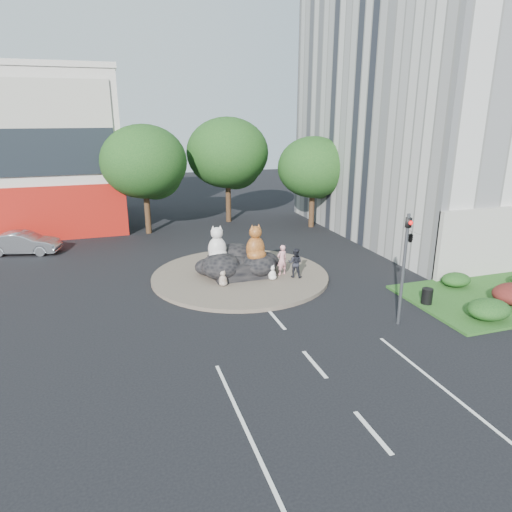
{
  "coord_description": "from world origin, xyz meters",
  "views": [
    {
      "loc": [
        -6.73,
        -13.62,
        8.92
      ],
      "look_at": [
        0.14,
        7.51,
        2.0
      ],
      "focal_mm": 32.0,
      "sensor_mm": 36.0,
      "label": 1
    }
  ],
  "objects": [
    {
      "name": "hedge_near_green",
      "position": [
        9.0,
        1.0,
        0.57
      ],
      "size": [
        2.0,
        1.6,
        0.9
      ],
      "primitive_type": "ellipsoid",
      "color": "#123A14",
      "rests_on": "grass_verge"
    },
    {
      "name": "traffic_light",
      "position": [
        5.1,
        2.0,
        3.62
      ],
      "size": [
        0.44,
        1.24,
        5.0
      ],
      "color": "#595B60",
      "rests_on": "ground"
    },
    {
      "name": "street_lamp",
      "position": [
        12.82,
        8.0,
        4.55
      ],
      "size": [
        2.34,
        0.22,
        8.06
      ],
      "color": "#595B60",
      "rests_on": "ground"
    },
    {
      "name": "hedge_back_green",
      "position": [
        10.5,
        4.8,
        0.48
      ],
      "size": [
        1.6,
        1.28,
        0.72
      ],
      "primitive_type": "ellipsoid",
      "color": "#123A14",
      "rests_on": "grass_verge"
    },
    {
      "name": "pedestrian_pink",
      "position": [
        2.23,
        9.19,
        1.07
      ],
      "size": [
        0.72,
        0.57,
        1.74
      ],
      "primitive_type": "imported",
      "rotation": [
        0.0,
        0.0,
        3.41
      ],
      "color": "pink",
      "rests_on": "roundabout_island"
    },
    {
      "name": "parked_car",
      "position": [
        -12.43,
        18.87,
        0.75
      ],
      "size": [
        4.8,
        2.66,
        1.5
      ],
      "primitive_type": "imported",
      "rotation": [
        0.0,
        0.0,
        1.32
      ],
      "color": "#96979D",
      "rests_on": "ground"
    },
    {
      "name": "cat_tabby",
      "position": [
        0.76,
        9.51,
        2.14
      ],
      "size": [
        1.42,
        1.29,
        2.07
      ],
      "primitive_type": null,
      "rotation": [
        0.0,
        0.0,
        0.19
      ],
      "color": "#BB6B26",
      "rests_on": "rock_plinth"
    },
    {
      "name": "roundabout_island",
      "position": [
        0.0,
        10.0,
        0.1
      ],
      "size": [
        10.0,
        10.0,
        0.2
      ],
      "primitive_type": "cylinder",
      "color": "brown",
      "rests_on": "ground"
    },
    {
      "name": "tree_left",
      "position": [
        -3.93,
        22.06,
        5.25
      ],
      "size": [
        6.46,
        6.46,
        8.27
      ],
      "color": "#382314",
      "rests_on": "ground"
    },
    {
      "name": "pedestrian_dark",
      "position": [
        2.78,
        8.58,
        1.03
      ],
      "size": [
        1.02,
        0.97,
        1.66
      ],
      "primitive_type": "imported",
      "rotation": [
        0.0,
        0.0,
        2.57
      ],
      "color": "black",
      "rests_on": "roundabout_island"
    },
    {
      "name": "litter_bin",
      "position": [
        7.5,
        3.31,
        0.5
      ],
      "size": [
        0.64,
        0.64,
        0.76
      ],
      "primitive_type": "cylinder",
      "rotation": [
        0.0,
        0.0,
        0.24
      ],
      "color": "black",
      "rests_on": "grass_verge"
    },
    {
      "name": "cat_white",
      "position": [
        -1.25,
        10.24,
        2.09
      ],
      "size": [
        1.3,
        1.16,
        1.98
      ],
      "primitive_type": null,
      "rotation": [
        0.0,
        0.0,
        -0.12
      ],
      "color": "beige",
      "rests_on": "rock_plinth"
    },
    {
      "name": "rock_plinth",
      "position": [
        0.0,
        10.0,
        0.65
      ],
      "size": [
        3.2,
        2.6,
        0.9
      ],
      "primitive_type": null,
      "color": "black",
      "rests_on": "roundabout_island"
    },
    {
      "name": "tree_mid",
      "position": [
        3.07,
        24.06,
        5.56
      ],
      "size": [
        6.84,
        6.84,
        8.76
      ],
      "color": "#382314",
      "rests_on": "ground"
    },
    {
      "name": "tree_right",
      "position": [
        9.07,
        20.06,
        4.63
      ],
      "size": [
        5.7,
        5.7,
        7.3
      ],
      "color": "#382314",
      "rests_on": "ground"
    },
    {
      "name": "grass_verge",
      "position": [
        12.0,
        3.0,
        0.06
      ],
      "size": [
        10.0,
        6.0,
        0.12
      ],
      "primitive_type": "cube",
      "color": "#1E4918",
      "rests_on": "ground"
    },
    {
      "name": "ground",
      "position": [
        0.0,
        0.0,
        0.0
      ],
      "size": [
        120.0,
        120.0,
        0.0
      ],
      "primitive_type": "plane",
      "color": "black",
      "rests_on": "ground"
    },
    {
      "name": "kitten_white",
      "position": [
        1.43,
        8.6,
        0.62
      ],
      "size": [
        0.56,
        0.5,
        0.85
      ],
      "primitive_type": null,
      "rotation": [
        0.0,
        0.0,
        0.13
      ],
      "color": "silver",
      "rests_on": "roundabout_island"
    },
    {
      "name": "kitten_calico",
      "position": [
        -1.37,
        8.53,
        0.63
      ],
      "size": [
        0.68,
        0.66,
        0.86
      ],
      "primitive_type": null,
      "rotation": [
        0.0,
        0.0,
        -0.61
      ],
      "color": "silver",
      "rests_on": "roundabout_island"
    }
  ]
}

